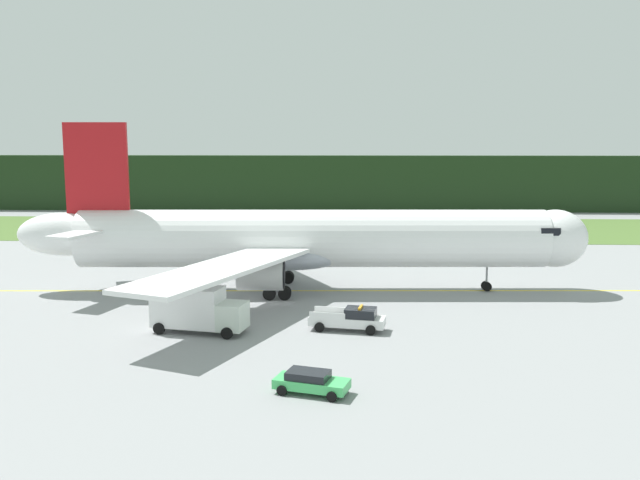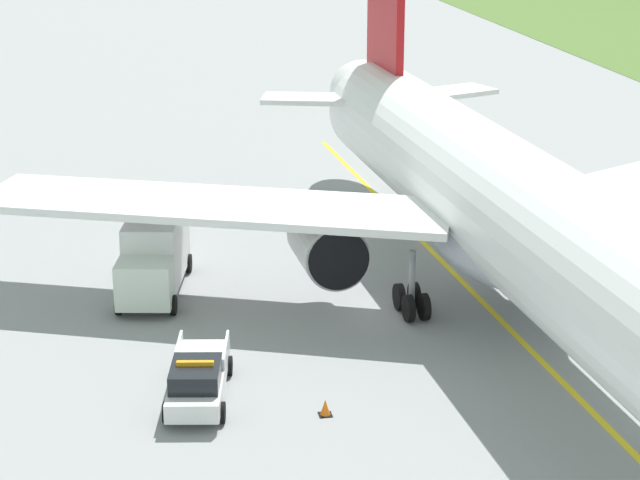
{
  "view_description": "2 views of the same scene",
  "coord_description": "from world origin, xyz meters",
  "px_view_note": "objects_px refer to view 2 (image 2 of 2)",
  "views": [
    {
      "loc": [
        7.18,
        -58.7,
        14.48
      ],
      "look_at": [
        4.39,
        5.55,
        4.96
      ],
      "focal_mm": 37.82,
      "sensor_mm": 36.0,
      "label": 1
    },
    {
      "loc": [
        45.35,
        -10.81,
        18.89
      ],
      "look_at": [
        3.0,
        -3.0,
        4.51
      ],
      "focal_mm": 63.61,
      "sensor_mm": 36.0,
      "label": 2
    }
  ],
  "objects_px": {
    "ops_pickup_truck": "(198,378)",
    "catering_truck": "(155,253)",
    "airliner": "(517,218)",
    "apron_cone": "(325,408)"
  },
  "relations": [
    {
      "from": "ops_pickup_truck",
      "to": "apron_cone",
      "type": "bearing_deg",
      "value": 65.21
    },
    {
      "from": "airliner",
      "to": "apron_cone",
      "type": "relative_size",
      "value": 90.8
    },
    {
      "from": "ops_pickup_truck",
      "to": "catering_truck",
      "type": "relative_size",
      "value": 0.8
    },
    {
      "from": "ops_pickup_truck",
      "to": "apron_cone",
      "type": "relative_size",
      "value": 9.97
    },
    {
      "from": "airliner",
      "to": "catering_truck",
      "type": "relative_size",
      "value": 7.29
    },
    {
      "from": "airliner",
      "to": "apron_cone",
      "type": "height_order",
      "value": "airliner"
    },
    {
      "from": "airliner",
      "to": "catering_truck",
      "type": "height_order",
      "value": "airliner"
    },
    {
      "from": "airliner",
      "to": "catering_truck",
      "type": "xyz_separation_m",
      "value": [
        -7.48,
        -14.62,
        -3.17
      ]
    },
    {
      "from": "ops_pickup_truck",
      "to": "catering_truck",
      "type": "distance_m",
      "value": 11.75
    },
    {
      "from": "ops_pickup_truck",
      "to": "catering_truck",
      "type": "bearing_deg",
      "value": -174.96
    }
  ]
}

